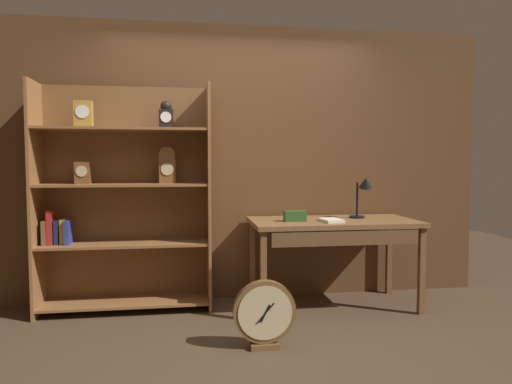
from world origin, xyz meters
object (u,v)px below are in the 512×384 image
Objects in this scene: toolbox_small at (295,216)px; open_repair_manual at (331,220)px; bookshelf at (123,200)px; workbench at (334,229)px; round_clock_large at (264,314)px; desk_lamp at (363,192)px.

toolbox_small reaches higher than open_repair_manual.
bookshelf is 1.88m from workbench.
workbench reaches higher than round_clock_large.
toolbox_small is at bearing 62.99° from round_clock_large.
workbench is 7.71× the size of toolbox_small.
open_repair_manual reaches higher than round_clock_large.
desk_lamp is 2.06× the size of toolbox_small.
desk_lamp is at bearing 20.67° from open_repair_manual.
open_repair_manual is at bearing -119.93° from workbench.
open_repair_manual is (1.79, -0.33, -0.17)m from bookshelf.
open_repair_manual is 0.45× the size of round_clock_large.
toolbox_small is (1.49, -0.25, -0.14)m from bookshelf.
toolbox_small is (-0.67, -0.12, -0.20)m from desk_lamp.
workbench is at bearing 4.40° from toolbox_small.
round_clock_large is (-0.71, -0.71, -0.56)m from open_repair_manual.
toolbox_small is at bearing -169.59° from desk_lamp.
bookshelf is 1.67m from round_clock_large.
bookshelf is at bearing 170.50° from toolbox_small.
toolbox_small is 0.87× the size of open_repair_manual.
bookshelf reaches higher than desk_lamp.
bookshelf reaches higher than toolbox_small.
desk_lamp is at bearing 10.41° from toolbox_small.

